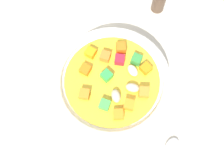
% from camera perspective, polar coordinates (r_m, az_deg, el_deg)
% --- Properties ---
extents(ground_plane, '(1.40, 1.40, 0.02)m').
position_cam_1_polar(ground_plane, '(0.51, 0.00, -1.38)').
color(ground_plane, '#BAB2A0').
extents(soup_bowl_main, '(0.21, 0.21, 0.07)m').
position_cam_1_polar(soup_bowl_main, '(0.47, 0.03, 0.15)').
color(soup_bowl_main, white).
rests_on(soup_bowl_main, ground_plane).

